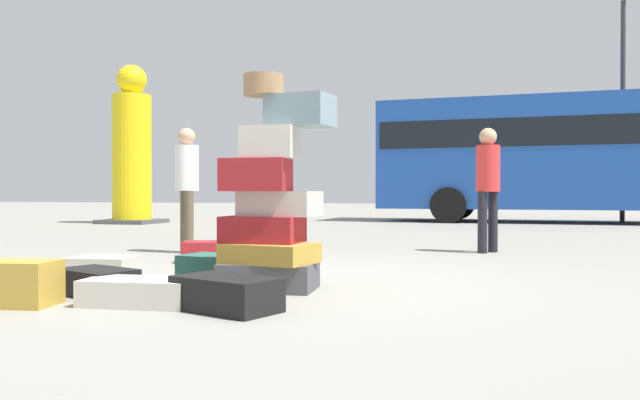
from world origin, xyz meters
TOP-DOWN VIEW (x-y plane):
  - ground_plane at (0.00, 0.00)m, footprint 80.00×80.00m
  - suitcase_tower at (-0.05, -0.28)m, footprint 0.88×0.66m
  - suitcase_black_behind_tower at (-1.22, -0.86)m, footprint 0.69×0.57m
  - suitcase_teal_upright_blue at (-0.72, 0.23)m, footprint 0.70×0.52m
  - suitcase_tan_white_trunk at (-1.57, -1.41)m, footprint 0.78×0.44m
  - suitcase_cream_foreground_near at (-0.68, -1.16)m, footprint 0.77×0.44m
  - suitcase_black_left_side at (-0.03, -1.21)m, footprint 0.77×0.60m
  - suitcase_maroon_right_side at (-1.34, 1.45)m, footprint 0.73×0.59m
  - suitcase_cream_foreground_far at (-1.70, -0.06)m, footprint 0.60×0.50m
  - person_bearded_onlooker at (1.56, 3.37)m, footprint 0.30×0.30m
  - person_tourist_with_camera at (-1.78, 4.02)m, footprint 0.30×0.34m
  - person_passerby_in_red at (-2.12, 2.37)m, footprint 0.30×0.30m
  - yellow_dummy_statue at (-7.06, 9.18)m, footprint 1.34×1.34m
  - parked_bus at (4.07, 12.40)m, footprint 10.79×3.16m
  - lamp_post at (4.80, 12.69)m, footprint 0.36×0.36m

SIDE VIEW (x-z plane):
  - ground_plane at x=0.00m, z-range 0.00..0.00m
  - suitcase_cream_foreground_near at x=-0.68m, z-range 0.00..0.18m
  - suitcase_black_behind_tower at x=-1.22m, z-range 0.00..0.19m
  - suitcase_cream_foreground_far at x=-1.70m, z-range 0.00..0.20m
  - suitcase_teal_upright_blue at x=-0.72m, z-range 0.00..0.21m
  - suitcase_black_left_side at x=-0.03m, z-range 0.00..0.22m
  - suitcase_maroon_right_side at x=-1.34m, z-range 0.00..0.23m
  - suitcase_tan_white_trunk at x=-1.57m, z-range 0.00..0.30m
  - suitcase_tower at x=-0.05m, z-range -0.18..1.49m
  - person_bearded_onlooker at x=1.56m, z-range 0.15..1.73m
  - person_passerby_in_red at x=-2.12m, z-range 0.15..1.73m
  - person_tourist_with_camera at x=-1.78m, z-range 0.17..1.93m
  - yellow_dummy_statue at x=-7.06m, z-range -0.22..3.72m
  - parked_bus at x=4.07m, z-range 0.26..3.41m
  - lamp_post at x=4.80m, z-range 0.92..6.90m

